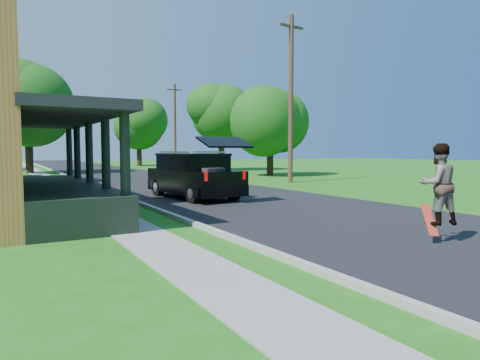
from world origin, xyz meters
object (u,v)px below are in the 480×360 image
utility_pole_near (291,97)px  black_suv (194,175)px  skateboarder (438,184)px  tree_right_near (270,117)px

utility_pole_near → black_suv: bearing=-154.0°
black_suv → skateboarder: bearing=-88.3°
black_suv → tree_right_near: size_ratio=0.76×
skateboarder → utility_pole_near: utility_pole_near is taller
black_suv → utility_pole_near: utility_pole_near is taller
utility_pole_near → skateboarder: bearing=-119.9°
utility_pole_near → tree_right_near: bearing=62.2°
black_suv → skateboarder: 10.38m
skateboarder → tree_right_near: (10.19, 21.93, 3.24)m
black_suv → utility_pole_near: bearing=25.6°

